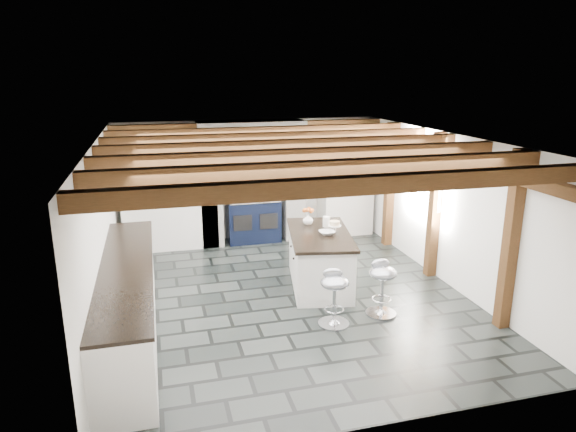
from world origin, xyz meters
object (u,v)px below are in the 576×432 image
object	(u,v)px
kitchen_island	(320,258)
bar_stool_near	(382,281)
bar_stool_far	(334,291)
range_cooker	(253,217)

from	to	relation	value
kitchen_island	bar_stool_near	size ratio (longest dim) A/B	2.39
kitchen_island	bar_stool_far	world-z (taller)	kitchen_island
kitchen_island	bar_stool_near	bearing A→B (deg)	-56.04
kitchen_island	bar_stool_near	distance (m)	1.27
kitchen_island	bar_stool_far	bearing A→B (deg)	-88.83
bar_stool_near	bar_stool_far	distance (m)	0.73
bar_stool_far	bar_stool_near	bearing A→B (deg)	23.60
range_cooker	bar_stool_near	xyz separation A→B (m)	(1.06, -3.57, 0.01)
range_cooker	kitchen_island	size ratio (longest dim) A/B	0.55
bar_stool_near	bar_stool_far	size ratio (longest dim) A/B	1.02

